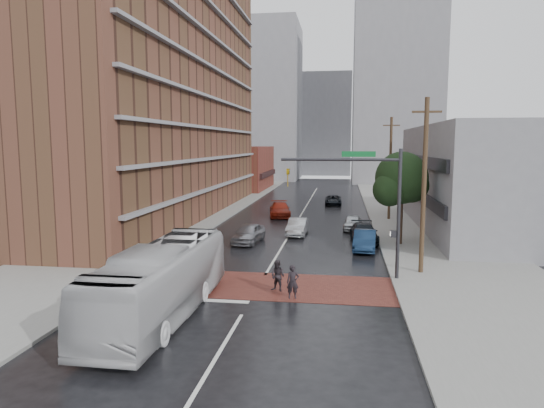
% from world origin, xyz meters
% --- Properties ---
extents(ground, '(160.00, 160.00, 0.00)m').
position_xyz_m(ground, '(0.00, 0.00, 0.00)').
color(ground, black).
rests_on(ground, ground).
extents(crosswalk, '(14.00, 5.00, 0.02)m').
position_xyz_m(crosswalk, '(0.00, 0.50, 0.01)').
color(crosswalk, brown).
rests_on(crosswalk, ground).
extents(sidewalk_west, '(9.00, 90.00, 0.15)m').
position_xyz_m(sidewalk_west, '(-11.50, 25.00, 0.07)').
color(sidewalk_west, gray).
rests_on(sidewalk_west, ground).
extents(sidewalk_east, '(9.00, 90.00, 0.15)m').
position_xyz_m(sidewalk_east, '(11.50, 25.00, 0.07)').
color(sidewalk_east, gray).
rests_on(sidewalk_east, ground).
extents(apartment_block, '(10.00, 44.00, 28.00)m').
position_xyz_m(apartment_block, '(-14.00, 24.00, 14.00)').
color(apartment_block, brown).
rests_on(apartment_block, ground).
extents(storefront_west, '(8.00, 16.00, 7.00)m').
position_xyz_m(storefront_west, '(-12.00, 54.00, 3.50)').
color(storefront_west, maroon).
rests_on(storefront_west, ground).
extents(building_east, '(11.00, 26.00, 9.00)m').
position_xyz_m(building_east, '(16.50, 20.00, 4.50)').
color(building_east, gray).
rests_on(building_east, ground).
extents(distant_tower_west, '(18.00, 16.00, 32.00)m').
position_xyz_m(distant_tower_west, '(-14.00, 78.00, 16.00)').
color(distant_tower_west, gray).
rests_on(distant_tower_west, ground).
extents(distant_tower_east, '(16.00, 14.00, 36.00)m').
position_xyz_m(distant_tower_east, '(14.00, 72.00, 18.00)').
color(distant_tower_east, gray).
rests_on(distant_tower_east, ground).
extents(distant_tower_center, '(12.00, 10.00, 24.00)m').
position_xyz_m(distant_tower_center, '(0.00, 95.00, 12.00)').
color(distant_tower_center, gray).
rests_on(distant_tower_center, ground).
extents(street_tree, '(4.20, 4.10, 6.90)m').
position_xyz_m(street_tree, '(8.52, 12.03, 4.73)').
color(street_tree, '#332319').
rests_on(street_tree, ground).
extents(signal_mast, '(6.50, 0.30, 7.20)m').
position_xyz_m(signal_mast, '(5.85, 2.50, 4.73)').
color(signal_mast, '#2D2D33').
rests_on(signal_mast, ground).
extents(utility_pole_near, '(1.60, 0.26, 10.00)m').
position_xyz_m(utility_pole_near, '(8.80, 4.00, 5.14)').
color(utility_pole_near, '#473321').
rests_on(utility_pole_near, ground).
extents(utility_pole_far, '(1.60, 0.26, 10.00)m').
position_xyz_m(utility_pole_far, '(8.80, 24.00, 5.14)').
color(utility_pole_far, '#473321').
rests_on(utility_pole_far, ground).
extents(transit_bus, '(2.71, 11.32, 3.15)m').
position_xyz_m(transit_bus, '(-3.36, -4.67, 1.58)').
color(transit_bus, '#B8B8BA').
rests_on(transit_bus, ground).
extents(pedestrian_a, '(0.67, 0.51, 1.64)m').
position_xyz_m(pedestrian_a, '(1.98, -1.40, 0.82)').
color(pedestrian_a, black).
rests_on(pedestrian_a, ground).
extents(pedestrian_b, '(0.94, 0.85, 1.59)m').
position_xyz_m(pedestrian_b, '(1.11, -0.34, 0.79)').
color(pedestrian_b, black).
rests_on(pedestrian_b, ground).
extents(car_travel_a, '(2.26, 4.49, 1.47)m').
position_xyz_m(car_travel_a, '(-2.69, 11.30, 0.73)').
color(car_travel_a, '#95959C').
rests_on(car_travel_a, ground).
extents(car_travel_b, '(1.59, 4.23, 1.38)m').
position_xyz_m(car_travel_b, '(0.68, 14.99, 0.69)').
color(car_travel_b, '#B0B4B8').
rests_on(car_travel_b, ground).
extents(car_travel_c, '(2.87, 5.33, 1.47)m').
position_xyz_m(car_travel_c, '(-2.06, 24.89, 0.73)').
color(car_travel_c, maroon).
rests_on(car_travel_c, ground).
extents(suv_travel, '(2.04, 4.29, 1.18)m').
position_xyz_m(suv_travel, '(3.18, 35.37, 0.59)').
color(suv_travel, black).
rests_on(suv_travel, ground).
extents(car_parked_near, '(1.80, 4.38, 1.41)m').
position_xyz_m(car_parked_near, '(5.89, 10.00, 0.71)').
color(car_parked_near, '#142948').
rests_on(car_parked_near, ground).
extents(car_parked_mid, '(2.19, 4.84, 1.38)m').
position_xyz_m(car_parked_mid, '(5.96, 13.06, 0.69)').
color(car_parked_mid, black).
rests_on(car_parked_mid, ground).
extents(car_parked_far, '(1.80, 3.86, 1.28)m').
position_xyz_m(car_parked_far, '(5.20, 18.22, 0.64)').
color(car_parked_far, '#B9BEC2').
rests_on(car_parked_far, ground).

